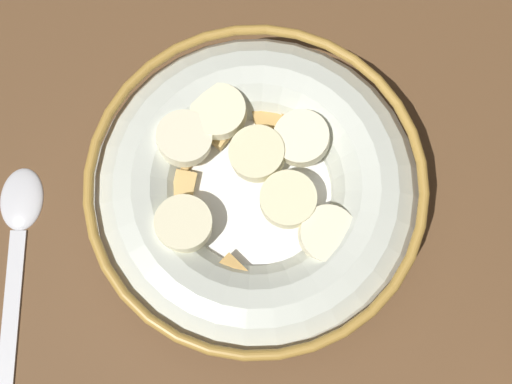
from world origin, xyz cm
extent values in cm
cube|color=brown|center=(0.00, 0.00, -1.00)|extent=(94.13, 94.13, 2.00)
cylinder|color=beige|center=(0.00, 0.00, 0.30)|extent=(10.68, 10.68, 0.60)
torus|color=beige|center=(0.00, 0.00, 2.71)|extent=(19.42, 19.42, 5.42)
torus|color=#B28438|center=(0.00, 0.00, 5.12)|extent=(19.44, 19.44, 0.60)
cylinder|color=white|center=(0.00, 0.00, 3.11)|extent=(16.17, 16.17, 0.40)
cube|color=tan|center=(-4.05, -1.75, 3.73)|extent=(2.15, 2.10, 0.93)
cube|color=#AD7F42|center=(2.46, 6.46, 3.86)|extent=(2.12, 2.11, 0.76)
cube|color=#AD7F42|center=(0.81, -6.86, 3.88)|extent=(2.41, 2.40, 0.85)
cube|color=#B78947|center=(0.12, 5.28, 3.67)|extent=(2.19, 2.24, 0.96)
cube|color=tan|center=(-4.88, -0.21, 3.59)|extent=(1.77, 1.86, 1.00)
cube|color=tan|center=(-6.33, 1.17, 3.70)|extent=(1.80, 1.83, 0.82)
cube|color=tan|center=(5.68, 2.28, 3.63)|extent=(1.72, 1.77, 0.89)
cube|color=tan|center=(-3.61, 2.17, 3.83)|extent=(1.95, 1.96, 0.78)
cube|color=tan|center=(-1.32, 4.27, 3.68)|extent=(2.39, 2.39, 0.80)
cube|color=#B78947|center=(0.87, -5.08, 3.86)|extent=(2.13, 2.17, 0.89)
cube|color=tan|center=(-2.97, 5.75, 3.84)|extent=(2.07, 2.12, 0.95)
cylinder|color=#F4EABC|center=(-3.86, 2.94, 4.87)|extent=(4.58, 4.54, 1.26)
cylinder|color=beige|center=(2.01, 0.08, 4.95)|extent=(4.09, 4.08, 1.11)
cylinder|color=#F9EFC6|center=(4.82, -0.75, 4.68)|extent=(4.60, 4.55, 1.35)
cylinder|color=#F9EFC6|center=(1.14, 3.56, 5.01)|extent=(4.60, 4.55, 1.55)
cylinder|color=beige|center=(-0.74, 1.65, 4.87)|extent=(4.07, 3.99, 1.40)
cylinder|color=#F9EFC6|center=(-4.87, 0.57, 4.99)|extent=(4.46, 4.47, 1.51)
cylinder|color=#F4EABC|center=(-2.59, -3.85, 5.00)|extent=(4.50, 4.59, 1.60)
ellipsoid|color=silver|center=(-13.43, -6.38, 0.40)|extent=(4.25, 4.87, 0.80)
cube|color=silver|center=(-10.03, -13.36, 0.18)|extent=(5.93, 10.74, 0.36)
camera|label=1|loc=(4.14, -8.36, 41.88)|focal=47.55mm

